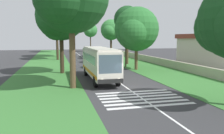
# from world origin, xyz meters

# --- Properties ---
(ground) EXTENTS (160.00, 160.00, 0.00)m
(ground) POSITION_xyz_m (0.00, 0.00, 0.00)
(ground) COLOR #333335
(grass_verge_left) EXTENTS (120.00, 8.00, 0.04)m
(grass_verge_left) POSITION_xyz_m (15.00, 8.20, 0.02)
(grass_verge_left) COLOR #387533
(grass_verge_left) RESTS_ON ground
(grass_verge_right) EXTENTS (120.00, 8.00, 0.04)m
(grass_verge_right) POSITION_xyz_m (15.00, -8.20, 0.02)
(grass_verge_right) COLOR #387533
(grass_verge_right) RESTS_ON ground
(centre_line) EXTENTS (110.00, 0.16, 0.01)m
(centre_line) POSITION_xyz_m (15.00, 0.00, 0.00)
(centre_line) COLOR silver
(centre_line) RESTS_ON ground
(coach_bus) EXTENTS (11.16, 2.62, 3.73)m
(coach_bus) POSITION_xyz_m (5.81, 1.80, 2.15)
(coach_bus) COLOR silver
(coach_bus) RESTS_ON ground
(zebra_crossing) EXTENTS (4.95, 6.80, 0.01)m
(zebra_crossing) POSITION_xyz_m (-3.06, 0.00, 0.00)
(zebra_crossing) COLOR silver
(zebra_crossing) RESTS_ON ground
(trailing_car_0) EXTENTS (4.30, 1.78, 1.43)m
(trailing_car_0) POSITION_xyz_m (25.03, -1.90, 0.67)
(trailing_car_0) COLOR black
(trailing_car_0) RESTS_ON ground
(trailing_car_1) EXTENTS (4.30, 1.78, 1.43)m
(trailing_car_1) POSITION_xyz_m (32.06, -1.91, 0.67)
(trailing_car_1) COLOR #145933
(trailing_car_1) RESTS_ON ground
(trailing_minibus_0) EXTENTS (6.00, 2.14, 2.53)m
(trailing_minibus_0) POSITION_xyz_m (39.42, -2.08, 1.55)
(trailing_minibus_0) COLOR silver
(trailing_minibus_0) RESTS_ON ground
(roadside_tree_left_0) EXTENTS (8.12, 6.68, 11.99)m
(roadside_tree_left_0) POSITION_xyz_m (61.04, 6.48, 8.49)
(roadside_tree_left_0) COLOR #3D2D1E
(roadside_tree_left_0) RESTS_ON grass_verge_left
(roadside_tree_left_2) EXTENTS (9.23, 7.49, 11.68)m
(roadside_tree_left_2) POSITION_xyz_m (41.30, 6.42, 7.75)
(roadside_tree_left_2) COLOR #4C3826
(roadside_tree_left_2) RESTS_ON grass_verge_left
(roadside_tree_left_3) EXTENTS (7.06, 5.63, 11.09)m
(roadside_tree_left_3) POSITION_xyz_m (32.57, 6.39, 8.11)
(roadside_tree_left_3) COLOR #3D2D1E
(roadside_tree_left_3) RESTS_ON grass_verge_left
(roadside_tree_left_4) EXTENTS (8.13, 6.69, 11.15)m
(roadside_tree_left_4) POSITION_xyz_m (12.07, 6.02, 7.64)
(roadside_tree_left_4) COLOR #3D2D1E
(roadside_tree_left_4) RESTS_ON grass_verge_left
(roadside_tree_right_0) EXTENTS (7.69, 6.66, 9.48)m
(roadside_tree_right_0) POSITION_xyz_m (12.93, -5.13, 6.03)
(roadside_tree_right_0) COLOR brown
(roadside_tree_right_0) RESTS_ON grass_verge_right
(roadside_tree_right_2) EXTENTS (6.17, 4.91, 10.67)m
(roadside_tree_right_2) POSITION_xyz_m (20.73, -6.13, 8.06)
(roadside_tree_right_2) COLOR #4C3826
(roadside_tree_right_2) RESTS_ON grass_verge_right
(roadside_tree_right_3) EXTENTS (5.78, 4.94, 10.08)m
(roadside_tree_right_3) POSITION_xyz_m (61.54, -5.48, 7.51)
(roadside_tree_right_3) COLOR #3D2D1E
(roadside_tree_right_3) RESTS_ON grass_verge_right
(roadside_tree_right_4) EXTENTS (5.45, 4.70, 9.03)m
(roadside_tree_right_4) POSITION_xyz_m (30.90, -5.57, 6.58)
(roadside_tree_right_4) COLOR #3D2D1E
(roadside_tree_right_4) RESTS_ON grass_verge_right
(utility_pole) EXTENTS (0.24, 1.40, 8.42)m
(utility_pole) POSITION_xyz_m (16.55, -4.75, 4.39)
(utility_pole) COLOR #473828
(utility_pole) RESTS_ON grass_verge_right
(roadside_wall) EXTENTS (70.00, 0.40, 1.23)m
(roadside_wall) POSITION_xyz_m (20.00, -11.60, 0.66)
(roadside_wall) COLOR #B2A893
(roadside_wall) RESTS_ON grass_verge_right
(roadside_building) EXTENTS (14.45, 8.03, 5.59)m
(roadside_building) POSITION_xyz_m (13.66, -20.16, 2.84)
(roadside_building) COLOR beige
(roadside_building) RESTS_ON ground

